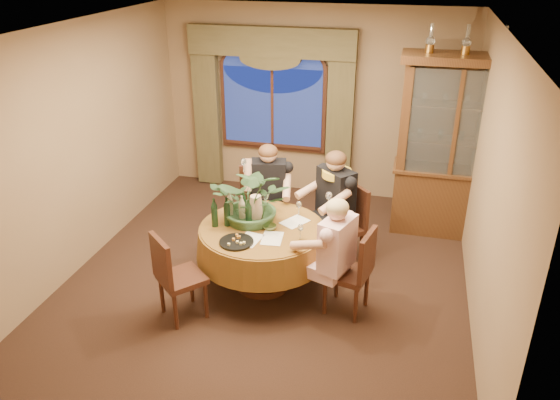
% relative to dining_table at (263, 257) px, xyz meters
% --- Properties ---
extents(floor, '(5.00, 5.00, 0.00)m').
position_rel_dining_table_xyz_m(floor, '(0.01, 0.25, -0.38)').
color(floor, black).
rests_on(floor, ground).
extents(wall_back, '(4.50, 0.00, 4.50)m').
position_rel_dining_table_xyz_m(wall_back, '(0.01, 2.75, 1.02)').
color(wall_back, olive).
rests_on(wall_back, ground).
extents(wall_right, '(0.00, 5.00, 5.00)m').
position_rel_dining_table_xyz_m(wall_right, '(2.26, 0.25, 1.02)').
color(wall_right, olive).
rests_on(wall_right, ground).
extents(ceiling, '(5.00, 5.00, 0.00)m').
position_rel_dining_table_xyz_m(ceiling, '(0.01, 0.25, 2.42)').
color(ceiling, white).
rests_on(ceiling, wall_back).
extents(window, '(1.62, 0.10, 1.32)m').
position_rel_dining_table_xyz_m(window, '(-0.59, 2.68, 0.92)').
color(window, navy).
rests_on(window, wall_back).
extents(arched_transom, '(1.60, 0.06, 0.44)m').
position_rel_dining_table_xyz_m(arched_transom, '(-0.59, 2.68, 1.71)').
color(arched_transom, navy).
rests_on(arched_transom, wall_back).
extents(drapery_left, '(0.38, 0.14, 2.32)m').
position_rel_dining_table_xyz_m(drapery_left, '(-1.62, 2.63, 0.80)').
color(drapery_left, '#463F25').
rests_on(drapery_left, floor).
extents(drapery_right, '(0.38, 0.14, 2.32)m').
position_rel_dining_table_xyz_m(drapery_right, '(0.44, 2.63, 0.80)').
color(drapery_right, '#463F25').
rests_on(drapery_right, floor).
extents(swag_valance, '(2.45, 0.16, 0.42)m').
position_rel_dining_table_xyz_m(swag_valance, '(-0.59, 2.60, 1.90)').
color(swag_valance, '#463F25').
rests_on(swag_valance, wall_back).
extents(dining_table, '(1.71, 1.71, 0.75)m').
position_rel_dining_table_xyz_m(dining_table, '(0.00, 0.00, 0.00)').
color(dining_table, '#913D19').
rests_on(dining_table, floor).
extents(china_cabinet, '(1.45, 0.57, 2.36)m').
position_rel_dining_table_xyz_m(china_cabinet, '(1.98, 1.85, 0.80)').
color(china_cabinet, '#3E2414').
rests_on(china_cabinet, floor).
extents(oil_lamp_left, '(0.11, 0.11, 0.34)m').
position_rel_dining_table_xyz_m(oil_lamp_left, '(1.57, 1.85, 2.15)').
color(oil_lamp_left, '#A5722D').
rests_on(oil_lamp_left, china_cabinet).
extents(oil_lamp_center, '(0.11, 0.11, 0.34)m').
position_rel_dining_table_xyz_m(oil_lamp_center, '(1.98, 1.85, 2.15)').
color(oil_lamp_center, '#A5722D').
rests_on(oil_lamp_center, china_cabinet).
extents(oil_lamp_right, '(0.11, 0.11, 0.34)m').
position_rel_dining_table_xyz_m(oil_lamp_right, '(2.39, 1.85, 2.15)').
color(oil_lamp_right, '#A5722D').
rests_on(oil_lamp_right, china_cabinet).
extents(chair_right, '(0.50, 0.50, 0.96)m').
position_rel_dining_table_xyz_m(chair_right, '(0.97, -0.22, 0.10)').
color(chair_right, black).
rests_on(chair_right, floor).
extents(chair_back_right, '(0.59, 0.59, 0.96)m').
position_rel_dining_table_xyz_m(chair_back_right, '(0.79, 0.72, 0.10)').
color(chair_back_right, black).
rests_on(chair_back_right, floor).
extents(chair_back, '(0.54, 0.54, 0.96)m').
position_rel_dining_table_xyz_m(chair_back, '(-0.36, 1.00, 0.10)').
color(chair_back, black).
rests_on(chair_back, floor).
extents(chair_front_left, '(0.59, 0.59, 0.96)m').
position_rel_dining_table_xyz_m(chair_front_left, '(-0.65, -0.73, 0.10)').
color(chair_front_left, black).
rests_on(chair_front_left, floor).
extents(person_pink, '(0.57, 0.60, 1.33)m').
position_rel_dining_table_xyz_m(person_pink, '(0.87, -0.32, 0.29)').
color(person_pink, beige).
rests_on(person_pink, floor).
extents(person_back, '(0.57, 0.54, 1.37)m').
position_rel_dining_table_xyz_m(person_back, '(-0.18, 0.93, 0.31)').
color(person_back, black).
rests_on(person_back, floor).
extents(person_scarf, '(0.69, 0.69, 1.42)m').
position_rel_dining_table_xyz_m(person_scarf, '(0.68, 0.76, 0.34)').
color(person_scarf, black).
rests_on(person_scarf, floor).
extents(stoneware_vase, '(0.17, 0.17, 0.31)m').
position_rel_dining_table_xyz_m(stoneware_vase, '(-0.10, 0.12, 0.53)').
color(stoneware_vase, tan).
rests_on(stoneware_vase, dining_table).
extents(centerpiece_plant, '(0.88, 0.98, 0.76)m').
position_rel_dining_table_xyz_m(centerpiece_plant, '(-0.13, 0.14, 0.96)').
color(centerpiece_plant, '#30522F').
rests_on(centerpiece_plant, dining_table).
extents(olive_bowl, '(0.15, 0.15, 0.05)m').
position_rel_dining_table_xyz_m(olive_bowl, '(0.09, -0.02, 0.40)').
color(olive_bowl, '#51602D').
rests_on(olive_bowl, dining_table).
extents(cheese_platter, '(0.35, 0.35, 0.02)m').
position_rel_dining_table_xyz_m(cheese_platter, '(-0.16, -0.40, 0.39)').
color(cheese_platter, black).
rests_on(cheese_platter, dining_table).
extents(wine_bottle_0, '(0.07, 0.07, 0.33)m').
position_rel_dining_table_xyz_m(wine_bottle_0, '(-0.38, -0.05, 0.54)').
color(wine_bottle_0, black).
rests_on(wine_bottle_0, dining_table).
extents(wine_bottle_1, '(0.07, 0.07, 0.33)m').
position_rel_dining_table_xyz_m(wine_bottle_1, '(-0.51, -0.10, 0.54)').
color(wine_bottle_1, black).
rests_on(wine_bottle_1, dining_table).
extents(wine_bottle_2, '(0.07, 0.07, 0.33)m').
position_rel_dining_table_xyz_m(wine_bottle_2, '(-0.14, -0.04, 0.54)').
color(wine_bottle_2, black).
rests_on(wine_bottle_2, dining_table).
extents(wine_bottle_3, '(0.07, 0.07, 0.33)m').
position_rel_dining_table_xyz_m(wine_bottle_3, '(-0.40, 0.10, 0.54)').
color(wine_bottle_3, tan).
rests_on(wine_bottle_3, dining_table).
extents(wine_bottle_4, '(0.07, 0.07, 0.33)m').
position_rel_dining_table_xyz_m(wine_bottle_4, '(-0.24, 0.04, 0.54)').
color(wine_bottle_4, tan).
rests_on(wine_bottle_4, dining_table).
extents(wine_bottle_5, '(0.07, 0.07, 0.33)m').
position_rel_dining_table_xyz_m(wine_bottle_5, '(-0.27, 0.18, 0.54)').
color(wine_bottle_5, black).
rests_on(wine_bottle_5, dining_table).
extents(tasting_paper_0, '(0.24, 0.32, 0.00)m').
position_rel_dining_table_xyz_m(tasting_paper_0, '(0.17, -0.22, 0.38)').
color(tasting_paper_0, white).
rests_on(tasting_paper_0, dining_table).
extents(tasting_paper_1, '(0.34, 0.37, 0.00)m').
position_rel_dining_table_xyz_m(tasting_paper_1, '(0.32, 0.20, 0.38)').
color(tasting_paper_1, white).
rests_on(tasting_paper_1, dining_table).
extents(tasting_paper_2, '(0.26, 0.33, 0.00)m').
position_rel_dining_table_xyz_m(tasting_paper_2, '(-0.05, -0.30, 0.38)').
color(tasting_paper_2, white).
rests_on(tasting_paper_2, dining_table).
extents(wine_glass_person_pink, '(0.07, 0.07, 0.18)m').
position_rel_dining_table_xyz_m(wine_glass_person_pink, '(0.46, -0.17, 0.46)').
color(wine_glass_person_pink, silver).
rests_on(wine_glass_person_pink, dining_table).
extents(wine_glass_person_back, '(0.07, 0.07, 0.18)m').
position_rel_dining_table_xyz_m(wine_glass_person_back, '(-0.09, 0.48, 0.46)').
color(wine_glass_person_back, silver).
rests_on(wine_glass_person_back, dining_table).
extents(wine_glass_person_scarf, '(0.07, 0.07, 0.18)m').
position_rel_dining_table_xyz_m(wine_glass_person_scarf, '(0.33, 0.36, 0.46)').
color(wine_glass_person_scarf, silver).
rests_on(wine_glass_person_scarf, dining_table).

